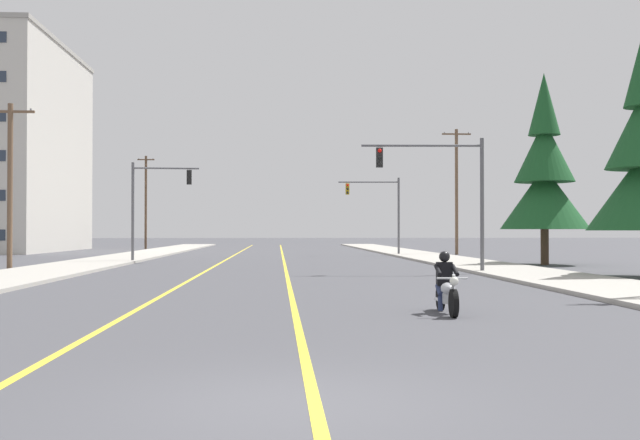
{
  "coord_description": "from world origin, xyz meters",
  "views": [
    {
      "loc": [
        -0.16,
        -8.34,
        1.94
      ],
      "look_at": [
        1.52,
        21.01,
        2.38
      ],
      "focal_mm": 41.77,
      "sensor_mm": 36.0,
      "label": 1
    }
  ],
  "objects_px": {
    "motorcycle_with_rider": "(446,289)",
    "utility_pole_left_far": "(146,201)",
    "traffic_signal_near_right": "(446,183)",
    "traffic_signal_mid_right": "(381,204)",
    "utility_pole_right_far": "(457,189)",
    "conifer_tree_right_verge_far": "(544,177)",
    "traffic_signal_near_left": "(152,197)",
    "utility_pole_left_near": "(10,182)"
  },
  "relations": [
    {
      "from": "utility_pole_left_near",
      "to": "conifer_tree_right_verge_far",
      "type": "xyz_separation_m",
      "value": [
        28.45,
        4.4,
        0.72
      ]
    },
    {
      "from": "traffic_signal_mid_right",
      "to": "utility_pole_left_far",
      "type": "height_order",
      "value": "utility_pole_left_far"
    },
    {
      "from": "traffic_signal_near_right",
      "to": "traffic_signal_mid_right",
      "type": "distance_m",
      "value": 25.3
    },
    {
      "from": "utility_pole_left_near",
      "to": "traffic_signal_mid_right",
      "type": "bearing_deg",
      "value": 45.09
    },
    {
      "from": "motorcycle_with_rider",
      "to": "traffic_signal_near_right",
      "type": "distance_m",
      "value": 17.09
    },
    {
      "from": "traffic_signal_near_right",
      "to": "utility_pole_right_far",
      "type": "xyz_separation_m",
      "value": [
        6.97,
        26.65,
        1.25
      ]
    },
    {
      "from": "motorcycle_with_rider",
      "to": "traffic_signal_mid_right",
      "type": "relative_size",
      "value": 0.35
    },
    {
      "from": "utility_pole_right_far",
      "to": "utility_pole_left_far",
      "type": "xyz_separation_m",
      "value": [
        -28.93,
        21.16,
        -0.17
      ]
    },
    {
      "from": "motorcycle_with_rider",
      "to": "traffic_signal_near_left",
      "type": "xyz_separation_m",
      "value": [
        -11.76,
        29.36,
        3.46
      ]
    },
    {
      "from": "motorcycle_with_rider",
      "to": "utility_pole_right_far",
      "type": "bearing_deg",
      "value": 75.97
    },
    {
      "from": "motorcycle_with_rider",
      "to": "utility_pole_left_near",
      "type": "distance_m",
      "value": 26.66
    },
    {
      "from": "traffic_signal_near_left",
      "to": "utility_pole_left_far",
      "type": "distance_m",
      "value": 35.35
    },
    {
      "from": "utility_pole_left_near",
      "to": "conifer_tree_right_verge_far",
      "type": "bearing_deg",
      "value": 8.78
    },
    {
      "from": "traffic_signal_mid_right",
      "to": "conifer_tree_right_verge_far",
      "type": "height_order",
      "value": "conifer_tree_right_verge_far"
    },
    {
      "from": "traffic_signal_near_left",
      "to": "utility_pole_left_near",
      "type": "height_order",
      "value": "utility_pole_left_near"
    },
    {
      "from": "motorcycle_with_rider",
      "to": "utility_pole_left_far",
      "type": "xyz_separation_m",
      "value": [
        -18.21,
        64.09,
        4.64
      ]
    },
    {
      "from": "motorcycle_with_rider",
      "to": "utility_pole_left_near",
      "type": "relative_size",
      "value": 0.27
    },
    {
      "from": "traffic_signal_near_right",
      "to": "traffic_signal_mid_right",
      "type": "xyz_separation_m",
      "value": [
        0.55,
        25.3,
        -0.04
      ]
    },
    {
      "from": "conifer_tree_right_verge_far",
      "to": "utility_pole_left_far",
      "type": "bearing_deg",
      "value": 126.71
    },
    {
      "from": "traffic_signal_near_right",
      "to": "utility_pole_left_near",
      "type": "bearing_deg",
      "value": 169.68
    },
    {
      "from": "traffic_signal_near_right",
      "to": "motorcycle_with_rider",
      "type": "bearing_deg",
      "value": -103.0
    },
    {
      "from": "motorcycle_with_rider",
      "to": "traffic_signal_mid_right",
      "type": "xyz_separation_m",
      "value": [
        4.31,
        41.59,
        3.51
      ]
    },
    {
      "from": "utility_pole_left_far",
      "to": "conifer_tree_right_verge_far",
      "type": "bearing_deg",
      "value": -53.29
    },
    {
      "from": "utility_pole_left_near",
      "to": "utility_pole_right_far",
      "type": "bearing_deg",
      "value": 39.36
    },
    {
      "from": "motorcycle_with_rider",
      "to": "traffic_signal_near_right",
      "type": "height_order",
      "value": "traffic_signal_near_right"
    },
    {
      "from": "traffic_signal_near_left",
      "to": "conifer_tree_right_verge_far",
      "type": "xyz_separation_m",
      "value": [
        23.09,
        -4.87,
        1.01
      ]
    },
    {
      "from": "traffic_signal_mid_right",
      "to": "utility_pole_left_far",
      "type": "relative_size",
      "value": 0.61
    },
    {
      "from": "traffic_signal_near_left",
      "to": "utility_pole_left_near",
      "type": "xyz_separation_m",
      "value": [
        -5.36,
        -9.27,
        0.29
      ]
    },
    {
      "from": "traffic_signal_mid_right",
      "to": "utility_pole_right_far",
      "type": "xyz_separation_m",
      "value": [
        6.42,
        1.35,
        1.29
      ]
    },
    {
      "from": "traffic_signal_near_left",
      "to": "traffic_signal_mid_right",
      "type": "bearing_deg",
      "value": 37.27
    },
    {
      "from": "utility_pole_left_near",
      "to": "utility_pole_left_far",
      "type": "height_order",
      "value": "utility_pole_left_far"
    },
    {
      "from": "motorcycle_with_rider",
      "to": "utility_pole_left_far",
      "type": "bearing_deg",
      "value": 105.86
    },
    {
      "from": "traffic_signal_mid_right",
      "to": "motorcycle_with_rider",
      "type": "bearing_deg",
      "value": -95.91
    },
    {
      "from": "traffic_signal_near_right",
      "to": "utility_pole_left_far",
      "type": "distance_m",
      "value": 52.62
    },
    {
      "from": "utility_pole_left_far",
      "to": "conifer_tree_right_verge_far",
      "type": "relative_size",
      "value": 0.91
    },
    {
      "from": "traffic_signal_near_right",
      "to": "conifer_tree_right_verge_far",
      "type": "height_order",
      "value": "conifer_tree_right_verge_far"
    },
    {
      "from": "traffic_signal_near_left",
      "to": "traffic_signal_mid_right",
      "type": "distance_m",
      "value": 20.19
    },
    {
      "from": "motorcycle_with_rider",
      "to": "utility_pole_right_far",
      "type": "height_order",
      "value": "utility_pole_right_far"
    },
    {
      "from": "utility_pole_right_far",
      "to": "conifer_tree_right_verge_far",
      "type": "height_order",
      "value": "conifer_tree_right_verge_far"
    },
    {
      "from": "traffic_signal_near_left",
      "to": "utility_pole_left_far",
      "type": "height_order",
      "value": "utility_pole_left_far"
    },
    {
      "from": "traffic_signal_near_left",
      "to": "utility_pole_left_far",
      "type": "xyz_separation_m",
      "value": [
        -6.44,
        34.73,
        1.17
      ]
    },
    {
      "from": "traffic_signal_near_right",
      "to": "utility_pole_right_far",
      "type": "relative_size",
      "value": 0.6
    }
  ]
}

